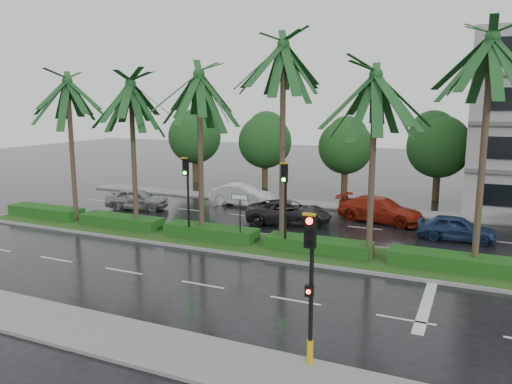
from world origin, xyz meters
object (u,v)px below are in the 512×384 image
at_px(car_blue, 456,228).
at_px(car_silver, 137,199).
at_px(car_white, 242,195).
at_px(car_darkgrey, 289,212).
at_px(car_red, 380,210).
at_px(signal_median_left, 187,186).
at_px(signal_near, 310,283).
at_px(street_sign, 240,206).

bearing_deg(car_blue, car_silver, 91.40).
relative_size(car_white, car_darkgrey, 0.89).
bearing_deg(car_darkgrey, car_blue, -106.44).
bearing_deg(car_blue, car_red, 59.84).
height_order(car_white, car_darkgrey, car_white).
relative_size(signal_median_left, car_silver, 1.02).
relative_size(signal_near, car_red, 0.82).
bearing_deg(car_darkgrey, car_red, -78.58).
bearing_deg(car_red, car_silver, 113.18).
distance_m(signal_median_left, car_darkgrey, 7.18).
relative_size(car_red, car_blue, 1.33).
relative_size(signal_median_left, street_sign, 1.68).
bearing_deg(car_red, signal_median_left, 147.25).
bearing_deg(car_silver, signal_median_left, -141.01).
bearing_deg(car_white, car_silver, 125.50).
bearing_deg(car_red, car_blue, -107.94).
xyz_separation_m(signal_median_left, car_white, (-1.50, 9.62, -2.24)).
bearing_deg(car_darkgrey, signal_median_left, 131.31).
distance_m(car_darkgrey, car_blue, 9.50).
xyz_separation_m(signal_median_left, car_darkgrey, (3.50, 5.84, -2.28)).
height_order(signal_near, car_red, signal_near).
height_order(car_darkgrey, car_blue, car_darkgrey).
relative_size(signal_median_left, car_blue, 1.09).
relative_size(car_silver, car_blue, 1.06).
distance_m(signal_median_left, car_red, 12.31).
xyz_separation_m(signal_median_left, car_red, (8.50, 8.63, -2.23)).
height_order(signal_near, signal_median_left, signal_median_left).
height_order(signal_near, car_darkgrey, signal_near).
xyz_separation_m(car_darkgrey, car_red, (5.00, 2.79, 0.05)).
height_order(street_sign, car_blue, street_sign).
distance_m(signal_near, street_sign, 12.11).
relative_size(car_darkgrey, car_blue, 1.29).
bearing_deg(car_darkgrey, street_sign, 157.20).
distance_m(car_silver, car_blue, 20.51).
distance_m(car_white, car_red, 10.05).
relative_size(signal_median_left, car_red, 0.82).
xyz_separation_m(car_silver, car_red, (16.00, 3.21, 0.05)).
bearing_deg(street_sign, car_silver, 153.52).
height_order(signal_median_left, car_darkgrey, signal_median_left).
relative_size(signal_median_left, car_darkgrey, 0.84).
distance_m(signal_near, car_silver, 23.18).
distance_m(street_sign, car_darkgrey, 5.85).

